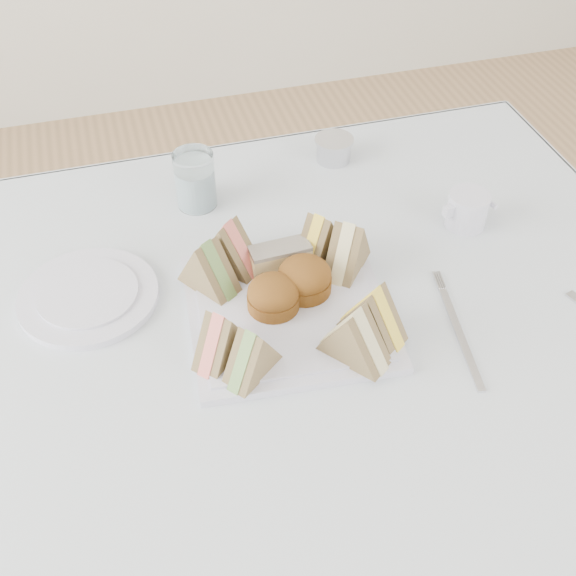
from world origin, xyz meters
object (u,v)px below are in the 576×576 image
object	(u,v)px
serving_plate	(288,311)
table	(330,499)
water_glass	(195,180)
creamer_jug	(467,210)

from	to	relation	value
serving_plate	table	bearing A→B (deg)	-53.20
water_glass	creamer_jug	bearing A→B (deg)	-22.96
table	serving_plate	distance (m)	0.39
table	serving_plate	size ratio (longest dim) A/B	3.39
table	creamer_jug	size ratio (longest dim) A/B	14.34
serving_plate	water_glass	bearing A→B (deg)	109.16
serving_plate	water_glass	world-z (taller)	water_glass
serving_plate	water_glass	distance (m)	0.29
table	water_glass	bearing A→B (deg)	108.82
serving_plate	water_glass	size ratio (longest dim) A/B	2.86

